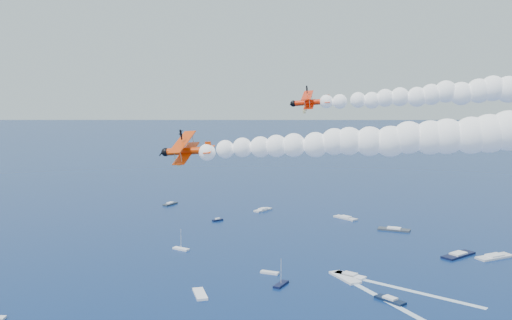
% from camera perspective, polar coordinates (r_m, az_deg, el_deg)
% --- Properties ---
extents(biplane_lead, '(9.41, 10.69, 6.88)m').
position_cam_1_polar(biplane_lead, '(110.15, 5.27, 5.51)').
color(biplane_lead, '#F22605').
extents(biplane_trail, '(9.82, 11.58, 8.08)m').
position_cam_1_polar(biplane_trail, '(88.39, -6.55, 0.86)').
color(biplane_trail, '#E23804').
extents(smoke_trail_lead, '(53.82, 30.49, 9.69)m').
position_cam_1_polar(smoke_trail_lead, '(111.23, 19.06, 6.18)').
color(smoke_trail_lead, white).
extents(smoke_trail_trail, '(53.72, 28.25, 9.69)m').
position_cam_1_polar(smoke_trail_trail, '(84.03, 10.86, 1.80)').
color(smoke_trail_trail, white).
extents(spectator_boats, '(232.82, 175.66, 0.70)m').
position_cam_1_polar(spectator_boats, '(200.20, 11.19, -10.53)').
color(spectator_boats, white).
rests_on(spectator_boats, ground).
extents(boat_wakes, '(38.69, 31.88, 0.04)m').
position_cam_1_polar(boat_wakes, '(180.16, 14.41, -12.79)').
color(boat_wakes, white).
rests_on(boat_wakes, ground).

